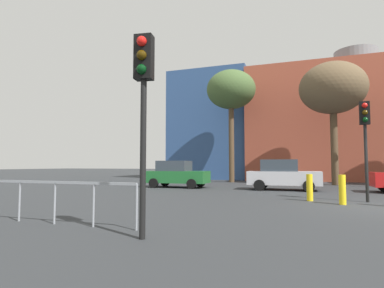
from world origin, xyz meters
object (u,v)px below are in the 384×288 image
object	(u,v)px
parked_car_1	(283,175)
bare_tree_2	(333,89)
traffic_light_island	(365,128)
parked_car_0	(177,174)
bollard_yellow_2	(310,187)
bollard_yellow_0	(342,190)
traffic_light_near_left	(143,88)
bare_tree_0	(231,91)

from	to	relation	value
parked_car_1	bare_tree_2	size ratio (longest dim) A/B	0.45
traffic_light_island	bare_tree_2	distance (m)	11.86
traffic_light_island	parked_car_0	bearing A→B (deg)	-114.45
traffic_light_island	bollard_yellow_2	distance (m)	3.14
parked_car_1	traffic_light_island	distance (m)	6.40
parked_car_0	bollard_yellow_0	distance (m)	10.87
bare_tree_2	traffic_light_near_left	bearing A→B (deg)	-104.83
parked_car_0	bollard_yellow_0	xyz separation A→B (m)	(8.96, -6.14, -0.31)
bare_tree_2	bollard_yellow_0	distance (m)	13.85
traffic_light_near_left	bare_tree_2	distance (m)	20.42
parked_car_1	bare_tree_2	bearing A→B (deg)	61.74
bollard_yellow_0	bollard_yellow_2	world-z (taller)	bollard_yellow_0
bare_tree_0	parked_car_0	bearing A→B (deg)	-105.43
traffic_light_island	bare_tree_0	distance (m)	15.44
bare_tree_0	traffic_light_island	bearing A→B (deg)	-57.16
bollard_yellow_0	parked_car_0	bearing A→B (deg)	145.56
parked_car_0	parked_car_1	size ratio (longest dim) A/B	0.98
bare_tree_2	bare_tree_0	bearing A→B (deg)	171.30
bollard_yellow_0	bollard_yellow_2	bearing A→B (deg)	141.97
traffic_light_near_left	bare_tree_0	size ratio (longest dim) A/B	0.42
bollard_yellow_2	parked_car_1	bearing A→B (deg)	104.01
traffic_light_island	bollard_yellow_0	xyz separation A→B (m)	(-0.99, -1.11, -2.33)
traffic_light_island	bare_tree_0	size ratio (longest dim) A/B	0.41
parked_car_1	bare_tree_0	bearing A→B (deg)	121.99
traffic_light_island	bare_tree_2	size ratio (longest dim) A/B	0.44
parked_car_1	traffic_light_island	xyz separation A→B (m)	(3.40, -5.04, 2.00)
parked_car_1	bollard_yellow_0	size ratio (longest dim) A/B	3.75
parked_car_1	bollard_yellow_2	size ratio (longest dim) A/B	3.78
traffic_light_near_left	bollard_yellow_0	size ratio (longest dim) A/B	3.75
traffic_light_near_left	bare_tree_2	bearing A→B (deg)	157.40
bollard_yellow_2	bare_tree_0	bearing A→B (deg)	115.01
parked_car_0	parked_car_1	xyz separation A→B (m)	(6.55, 0.00, 0.02)
traffic_light_near_left	bare_tree_0	bearing A→B (deg)	179.69
parked_car_0	traffic_light_island	distance (m)	11.34
parked_car_1	traffic_light_near_left	size ratio (longest dim) A/B	1.00
parked_car_0	bare_tree_2	bearing A→B (deg)	31.76
traffic_light_near_left	bollard_yellow_2	xyz separation A→B (m)	(3.18, 7.98, -2.42)
traffic_light_near_left	bollard_yellow_0	distance (m)	8.65
parked_car_1	bare_tree_2	world-z (taller)	bare_tree_2
parked_car_0	parked_car_1	world-z (taller)	parked_car_1
traffic_light_near_left	bollard_yellow_0	bearing A→B (deg)	141.33
parked_car_0	traffic_light_near_left	distance (m)	14.23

